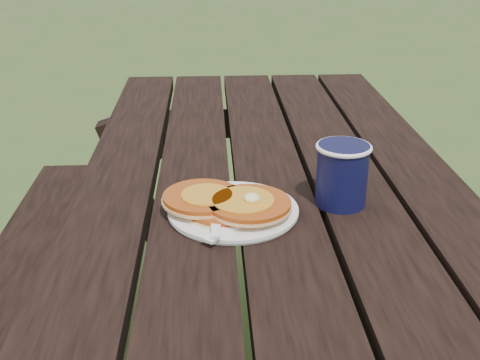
{
  "coord_description": "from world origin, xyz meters",
  "views": [
    {
      "loc": [
        -0.12,
        -1.0,
        1.23
      ],
      "look_at": [
        -0.07,
        -0.04,
        0.8
      ],
      "focal_mm": 45.0,
      "sensor_mm": 36.0,
      "label": 1
    }
  ],
  "objects_px": {
    "picnic_table": "(271,360)",
    "plate": "(233,211)",
    "pancake_stack": "(227,203)",
    "coffee_cup": "(342,171)"
  },
  "relations": [
    {
      "from": "picnic_table",
      "to": "plate",
      "type": "relative_size",
      "value": 8.18
    },
    {
      "from": "picnic_table",
      "to": "plate",
      "type": "bearing_deg",
      "value": -140.3
    },
    {
      "from": "picnic_table",
      "to": "pancake_stack",
      "type": "xyz_separation_m",
      "value": [
        -0.09,
        -0.07,
        0.41
      ]
    },
    {
      "from": "picnic_table",
      "to": "pancake_stack",
      "type": "height_order",
      "value": "pancake_stack"
    },
    {
      "from": "coffee_cup",
      "to": "plate",
      "type": "bearing_deg",
      "value": -171.0
    },
    {
      "from": "picnic_table",
      "to": "pancake_stack",
      "type": "bearing_deg",
      "value": -141.18
    },
    {
      "from": "plate",
      "to": "pancake_stack",
      "type": "bearing_deg",
      "value": -148.42
    },
    {
      "from": "plate",
      "to": "coffee_cup",
      "type": "relative_size",
      "value": 1.95
    },
    {
      "from": "picnic_table",
      "to": "coffee_cup",
      "type": "distance_m",
      "value": 0.46
    },
    {
      "from": "pancake_stack",
      "to": "coffee_cup",
      "type": "xyz_separation_m",
      "value": [
        0.2,
        0.04,
        0.04
      ]
    }
  ]
}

